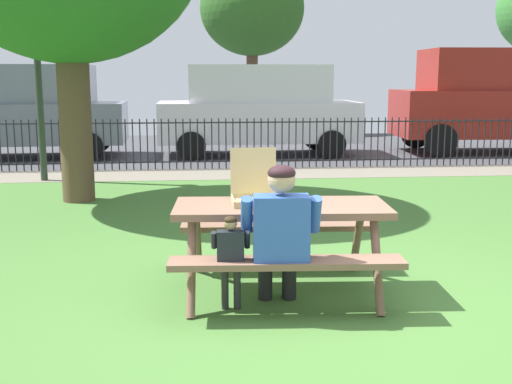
# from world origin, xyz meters

# --- Properties ---
(ground) EXTENTS (28.00, 11.95, 0.02)m
(ground) POSITION_xyz_m (0.00, 1.97, -0.01)
(ground) COLOR #467533
(cobblestone_walkway) EXTENTS (28.00, 1.40, 0.01)m
(cobblestone_walkway) POSITION_xyz_m (0.00, 7.25, -0.00)
(cobblestone_walkway) COLOR gray
(street_asphalt) EXTENTS (28.00, 7.45, 0.01)m
(street_asphalt) POSITION_xyz_m (0.00, 11.67, -0.01)
(street_asphalt) COLOR #424247
(picnic_table_foreground) EXTENTS (1.88, 1.58, 0.79)m
(picnic_table_foreground) POSITION_xyz_m (-0.44, 0.50, 0.60)
(picnic_table_foreground) COLOR #825D4A
(picnic_table_foreground) RESTS_ON ground
(pizza_box_open) EXTENTS (0.40, 0.44, 0.45)m
(pizza_box_open) POSITION_xyz_m (-0.65, 0.61, 0.86)
(pizza_box_open) COLOR tan
(pizza_box_open) RESTS_ON picnic_table_foreground
(pizza_slice_on_table) EXTENTS (0.28, 0.25, 0.02)m
(pizza_slice_on_table) POSITION_xyz_m (-0.24, 0.62, 0.78)
(pizza_slice_on_table) COLOR #EAC15A
(pizza_slice_on_table) RESTS_ON picnic_table_foreground
(adult_at_table) EXTENTS (0.62, 0.61, 1.19)m
(adult_at_table) POSITION_xyz_m (-0.51, 0.00, 0.66)
(adult_at_table) COLOR black
(adult_at_table) RESTS_ON ground
(child_at_table) EXTENTS (0.30, 0.30, 0.80)m
(child_at_table) POSITION_xyz_m (-0.90, -0.01, 0.49)
(child_at_table) COLOR #2B2B2B
(child_at_table) RESTS_ON ground
(iron_fence_streetside) EXTENTS (18.46, 0.03, 1.01)m
(iron_fence_streetside) POSITION_xyz_m (-0.00, 7.95, 0.51)
(iron_fence_streetside) COLOR black
(iron_fence_streetside) RESTS_ON ground
(lamp_post_walkway) EXTENTS (0.28, 0.28, 3.85)m
(lamp_post_walkway) POSITION_xyz_m (-3.86, 6.79, 2.37)
(lamp_post_walkway) COLOR #2D382D
(lamp_post_walkway) RESTS_ON ground
(parked_car_left) EXTENTS (4.66, 2.07, 2.08)m
(parked_car_left) POSITION_xyz_m (-5.07, 10.15, 1.10)
(parked_car_left) COLOR slate
(parked_car_left) RESTS_ON ground
(parked_car_center) EXTENTS (4.62, 1.99, 2.08)m
(parked_car_center) POSITION_xyz_m (0.29, 10.15, 1.10)
(parked_car_center) COLOR white
(parked_car_center) RESTS_ON ground
(parked_car_right) EXTENTS (4.79, 2.26, 2.46)m
(parked_car_right) POSITION_xyz_m (6.03, 10.15, 1.31)
(parked_car_right) COLOR maroon
(parked_car_right) RESTS_ON ground
(far_tree_midleft) EXTENTS (3.40, 3.40, 5.53)m
(far_tree_midleft) POSITION_xyz_m (0.73, 16.74, 3.97)
(far_tree_midleft) COLOR brown
(far_tree_midleft) RESTS_ON ground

